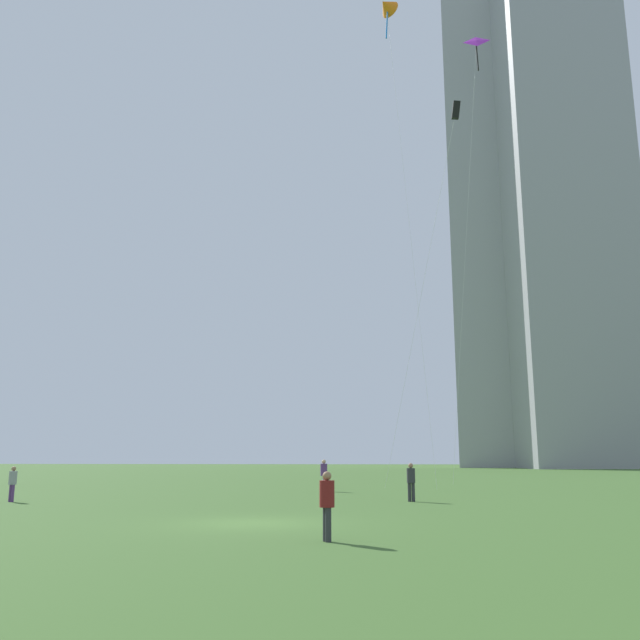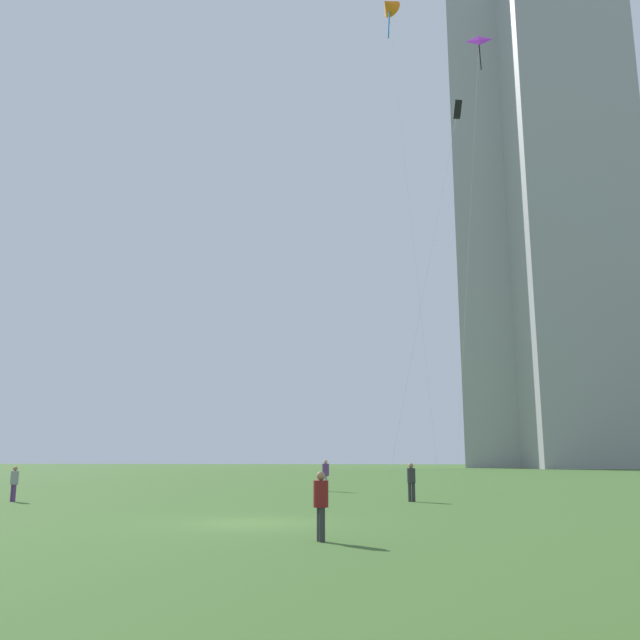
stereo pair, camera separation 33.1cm
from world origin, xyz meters
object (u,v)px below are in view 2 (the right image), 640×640
at_px(person_standing_2, 14,481).
at_px(person_standing_4, 326,473).
at_px(person_standing_0, 411,479).
at_px(kite_flying_2, 479,45).
at_px(distant_highrise_0, 555,181).
at_px(kite_flying_0, 457,113).
at_px(person_standing_1, 321,501).
at_px(kite_flying_1, 389,6).
at_px(distant_highrise_1, 503,222).

distance_m(person_standing_2, person_standing_4, 16.58).
bearing_deg(person_standing_2, person_standing_0, 32.65).
xyz_separation_m(person_standing_2, kite_flying_2, (24.48, 17.20, 31.88)).
bearing_deg(person_standing_0, distant_highrise_0, 68.05).
distance_m(kite_flying_0, kite_flying_2, 13.80).
relative_size(person_standing_1, person_standing_2, 1.07).
xyz_separation_m(person_standing_0, person_standing_2, (-17.78, -1.56, -0.08)).
relative_size(person_standing_0, distant_highrise_0, 0.02).
bearing_deg(person_standing_4, person_standing_0, 19.37).
bearing_deg(person_standing_4, kite_flying_1, 122.09).
height_order(person_standing_4, kite_flying_0, kite_flying_0).
bearing_deg(kite_flying_2, kite_flying_1, -153.48).
bearing_deg(person_standing_1, person_standing_4, -19.95).
bearing_deg(person_standing_2, person_standing_4, 64.63).
bearing_deg(person_standing_0, kite_flying_2, 64.69).
distance_m(person_standing_2, kite_flying_2, 43.72).
distance_m(person_standing_1, distant_highrise_1, 120.61).
bearing_deg(person_standing_4, person_standing_1, -4.67).
distance_m(kite_flying_1, distant_highrise_0, 83.16).
relative_size(person_standing_2, distant_highrise_0, 0.01).
relative_size(person_standing_4, kite_flying_1, 0.05).
relative_size(person_standing_2, kite_flying_1, 0.04).
height_order(kite_flying_2, distant_highrise_0, distant_highrise_0).
relative_size(kite_flying_2, distant_highrise_1, 0.37).
height_order(person_standing_2, kite_flying_0, kite_flying_0).
xyz_separation_m(person_standing_0, person_standing_4, (-4.54, 8.42, 0.06)).
bearing_deg(kite_flying_1, kite_flying_2, 26.52).
bearing_deg(person_standing_1, distant_highrise_0, -42.87).
xyz_separation_m(person_standing_4, kite_flying_1, (4.34, 3.78, 33.00)).
xyz_separation_m(person_standing_1, kite_flying_2, (9.52, 30.07, 31.82)).
xyz_separation_m(kite_flying_2, distant_highrise_0, (24.70, 71.49, 18.67)).
height_order(person_standing_4, distant_highrise_0, distant_highrise_0).
bearing_deg(person_standing_2, distant_highrise_0, 88.62).
bearing_deg(kite_flying_1, kite_flying_0, -53.78).
distance_m(person_standing_4, kite_flying_1, 33.50).
distance_m(person_standing_1, person_standing_2, 19.73).
relative_size(person_standing_4, kite_flying_2, 0.05).
bearing_deg(kite_flying_2, person_standing_2, -144.90).
bearing_deg(person_standing_0, kite_flying_0, 60.09).
height_order(kite_flying_1, distant_highrise_1, distant_highrise_1).
height_order(person_standing_2, distant_highrise_0, distant_highrise_0).
xyz_separation_m(person_standing_2, distant_highrise_0, (49.18, 88.69, 50.55)).
height_order(person_standing_0, person_standing_2, person_standing_0).
bearing_deg(distant_highrise_0, kite_flying_2, -117.87).
height_order(person_standing_1, distant_highrise_0, distant_highrise_0).
height_order(person_standing_0, distant_highrise_0, distant_highrise_0).
relative_size(person_standing_0, distant_highrise_1, 0.02).
height_order(person_standing_4, distant_highrise_1, distant_highrise_1).
bearing_deg(person_standing_4, kite_flying_2, 113.76).
distance_m(person_standing_0, person_standing_4, 9.57).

